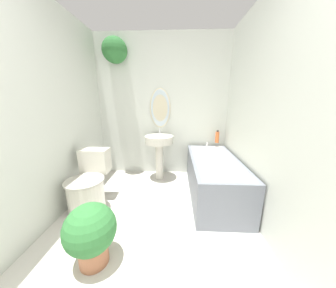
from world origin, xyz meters
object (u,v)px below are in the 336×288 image
object	(u,v)px
bathtub	(214,176)
shampoo_bottle	(217,137)
toilet	(89,186)
potted_plant	(91,232)
pedestal_sink	(159,146)

from	to	relation	value
bathtub	shampoo_bottle	bearing A→B (deg)	75.29
toilet	bathtub	size ratio (longest dim) A/B	0.49
shampoo_bottle	potted_plant	bearing A→B (deg)	-128.20
pedestal_sink	bathtub	size ratio (longest dim) A/B	0.59
toilet	pedestal_sink	world-z (taller)	pedestal_sink
pedestal_sink	potted_plant	world-z (taller)	pedestal_sink
shampoo_bottle	potted_plant	size ratio (longest dim) A/B	0.40
toilet	bathtub	bearing A→B (deg)	13.17
toilet	bathtub	world-z (taller)	toilet
toilet	shampoo_bottle	world-z (taller)	shampoo_bottle
bathtub	pedestal_sink	bearing A→B (deg)	148.43
pedestal_sink	bathtub	xyz separation A→B (m)	(0.82, -0.50, -0.30)
toilet	pedestal_sink	size ratio (longest dim) A/B	0.83
pedestal_sink	shampoo_bottle	size ratio (longest dim) A/B	4.03
bathtub	potted_plant	world-z (taller)	bathtub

